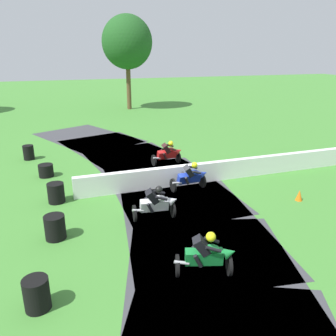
% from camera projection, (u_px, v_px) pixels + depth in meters
% --- Properties ---
extents(ground_plane, '(120.00, 120.00, 0.00)m').
position_uv_depth(ground_plane, '(167.00, 186.00, 15.36)').
color(ground_plane, '#428433').
extents(track_asphalt, '(9.01, 29.42, 0.01)m').
position_uv_depth(track_asphalt, '(145.00, 189.00, 15.03)').
color(track_asphalt, '#3D3D42').
rests_on(track_asphalt, ground).
extents(safety_barrier, '(18.04, 0.80, 0.90)m').
position_uv_depth(safety_barrier, '(263.00, 165.00, 16.74)').
color(safety_barrier, white).
rests_on(safety_barrier, ground).
extents(motorcycle_lead_green, '(1.70, 1.06, 1.43)m').
position_uv_depth(motorcycle_lead_green, '(207.00, 255.00, 9.06)').
color(motorcycle_lead_green, black).
rests_on(motorcycle_lead_green, ground).
extents(motorcycle_chase_white, '(1.70, 0.83, 1.43)m').
position_uv_depth(motorcycle_chase_white, '(156.00, 203.00, 12.13)').
color(motorcycle_chase_white, black).
rests_on(motorcycle_chase_white, ground).
extents(motorcycle_trailing_blue, '(1.68, 0.91, 1.42)m').
position_uv_depth(motorcycle_trailing_blue, '(191.00, 176.00, 14.73)').
color(motorcycle_trailing_blue, black).
rests_on(motorcycle_trailing_blue, ground).
extents(motorcycle_fourth_red, '(1.68, 0.91, 1.42)m').
position_uv_depth(motorcycle_fourth_red, '(168.00, 153.00, 18.05)').
color(motorcycle_fourth_red, black).
rests_on(motorcycle_fourth_red, ground).
extents(tire_stack_near, '(0.60, 0.60, 0.80)m').
position_uv_depth(tire_stack_near, '(37.00, 294.00, 7.99)').
color(tire_stack_near, black).
rests_on(tire_stack_near, ground).
extents(tire_stack_mid_a, '(0.66, 0.66, 0.80)m').
position_uv_depth(tire_stack_mid_a, '(55.00, 227.00, 10.99)').
color(tire_stack_mid_a, black).
rests_on(tire_stack_mid_a, ground).
extents(tire_stack_mid_b, '(0.66, 0.66, 0.80)m').
position_uv_depth(tire_stack_mid_b, '(56.00, 193.00, 13.62)').
color(tire_stack_mid_b, black).
rests_on(tire_stack_mid_b, ground).
extents(tire_stack_far, '(0.69, 0.69, 0.60)m').
position_uv_depth(tire_stack_far, '(46.00, 171.00, 16.44)').
color(tire_stack_far, black).
rests_on(tire_stack_far, ground).
extents(tire_stack_extra_a, '(0.58, 0.58, 0.80)m').
position_uv_depth(tire_stack_extra_a, '(29.00, 152.00, 18.98)').
color(tire_stack_extra_a, black).
rests_on(tire_stack_extra_a, ground).
extents(traffic_cone, '(0.28, 0.28, 0.44)m').
position_uv_depth(traffic_cone, '(299.00, 195.00, 13.84)').
color(traffic_cone, orange).
rests_on(traffic_cone, ground).
extents(tree_far_right, '(4.88, 4.88, 9.04)m').
position_uv_depth(tree_far_right, '(127.00, 42.00, 33.21)').
color(tree_far_right, brown).
rests_on(tree_far_right, ground).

